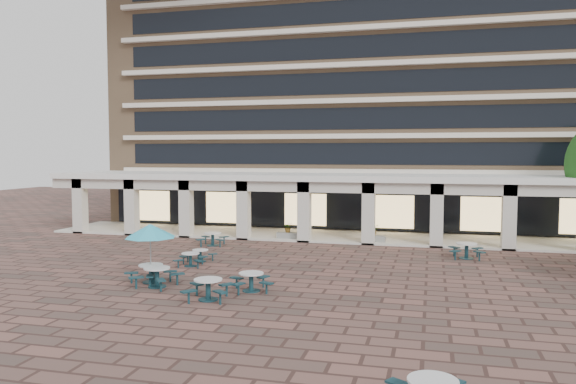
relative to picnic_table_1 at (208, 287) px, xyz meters
name	(u,v)px	position (x,y,z in m)	size (l,w,h in m)	color
ground	(289,287)	(2.56, 2.96, -0.51)	(120.00, 120.00, 0.00)	brown
apartment_building	(362,75)	(2.56, 28.42, 12.09)	(40.00, 15.50, 25.20)	#9B7957
retail_arcade	(342,194)	(2.56, 17.76, 2.49)	(42.00, 6.60, 4.40)	white
picnic_table_1	(208,287)	(0.00, 0.00, 0.00)	(2.12, 2.12, 0.85)	#153741
picnic_table_4	(150,233)	(-3.68, 2.17, 1.75)	(2.30, 2.30, 2.66)	#153741
picnic_table_5	(157,275)	(-3.02, 1.48, 0.01)	(2.10, 2.10, 0.86)	#153741
picnic_table_8	(190,258)	(-3.46, 5.99, -0.09)	(1.74, 1.74, 0.70)	#153741
picnic_table_9	(200,254)	(-3.48, 7.29, -0.12)	(1.66, 1.66, 0.65)	#153741
picnic_table_10	(251,280)	(1.22, 1.79, -0.03)	(2.18, 2.18, 0.80)	#153741
picnic_table_12	(213,238)	(-4.80, 12.32, -0.02)	(2.05, 2.05, 0.83)	#153741
picnic_table_13	(467,249)	(10.51, 11.80, 0.01)	(1.95, 1.95, 0.86)	#153741
planter_left	(288,233)	(-0.78, 15.86, -0.06)	(1.50, 0.75, 1.19)	gray
planter_right	(374,236)	(4.97, 15.86, -0.02)	(1.50, 0.74, 1.24)	gray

